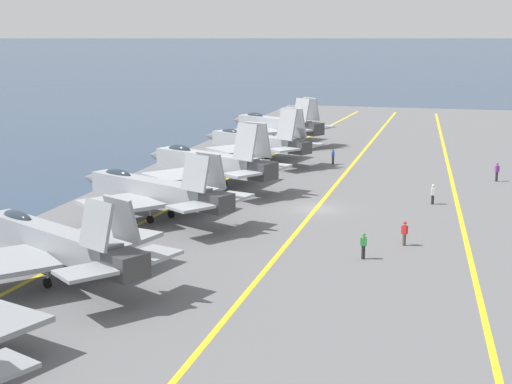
% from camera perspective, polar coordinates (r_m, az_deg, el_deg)
% --- Properties ---
extents(ground_plane, '(2000.00, 2000.00, 0.00)m').
position_cam_1_polar(ground_plane, '(65.22, 4.39, -1.56)').
color(ground_plane, navy).
extents(carrier_deck, '(170.22, 42.18, 0.40)m').
position_cam_1_polar(carrier_deck, '(65.17, 4.39, -1.39)').
color(carrier_deck, slate).
rests_on(carrier_deck, ground).
extents(deck_stripe_foul_line, '(152.94, 9.67, 0.01)m').
position_cam_1_polar(deck_stripe_foul_line, '(64.14, 14.65, -1.78)').
color(deck_stripe_foul_line, yellow).
rests_on(deck_stripe_foul_line, carrier_deck).
extents(deck_stripe_centerline, '(153.20, 0.36, 0.01)m').
position_cam_1_polar(deck_stripe_centerline, '(65.12, 4.40, -1.21)').
color(deck_stripe_centerline, yellow).
rests_on(deck_stripe_centerline, carrier_deck).
extents(deck_stripe_edge_line, '(152.89, 10.37, 0.01)m').
position_cam_1_polar(deck_stripe_edge_line, '(68.10, -5.25, -0.64)').
color(deck_stripe_edge_line, yellow).
rests_on(deck_stripe_edge_line, carrier_deck).
extents(parked_jet_second, '(13.23, 16.05, 5.79)m').
position_cam_1_polar(parked_jet_second, '(47.74, -14.44, -3.54)').
color(parked_jet_second, gray).
rests_on(parked_jet_second, carrier_deck).
extents(parked_jet_third, '(12.54, 16.27, 5.78)m').
position_cam_1_polar(parked_jet_third, '(61.48, -7.49, 0.12)').
color(parked_jet_third, '#93999E').
rests_on(parked_jet_third, carrier_deck).
extents(parked_jet_fourth, '(13.61, 15.47, 6.53)m').
position_cam_1_polar(parked_jet_fourth, '(72.82, -3.44, 2.12)').
color(parked_jet_fourth, '#9EA3A8').
rests_on(parked_jet_fourth, carrier_deck).
extents(parked_jet_fifth, '(12.12, 15.11, 6.36)m').
position_cam_1_polar(parked_jet_fifth, '(86.83, 0.04, 3.68)').
color(parked_jet_fifth, '#9EA3A8').
rests_on(parked_jet_fifth, carrier_deck).
extents(parked_jet_sixth, '(12.66, 15.13, 6.12)m').
position_cam_1_polar(parked_jet_sixth, '(101.61, 1.45, 4.92)').
color(parked_jet_sixth, '#9EA3A8').
rests_on(parked_jet_sixth, carrier_deck).
extents(crew_green_vest, '(0.28, 0.39, 1.74)m').
position_cam_1_polar(crew_green_vest, '(51.28, 7.82, -3.82)').
color(crew_green_vest, '#232328').
rests_on(crew_green_vest, carrier_deck).
extents(crew_white_vest, '(0.41, 0.31, 1.72)m').
position_cam_1_polar(crew_white_vest, '(68.01, 12.74, -0.10)').
color(crew_white_vest, '#232328').
rests_on(crew_white_vest, carrier_deck).
extents(crew_purple_vest, '(0.44, 0.46, 1.84)m').
position_cam_1_polar(crew_purple_vest, '(79.70, 17.12, 1.46)').
color(crew_purple_vest, '#232328').
rests_on(crew_purple_vest, carrier_deck).
extents(crew_blue_vest, '(0.38, 0.27, 1.66)m').
position_cam_1_polar(crew_blue_vest, '(86.08, 5.63, 2.62)').
color(crew_blue_vest, '#383328').
rests_on(crew_blue_vest, carrier_deck).
extents(crew_red_vest, '(0.41, 0.46, 1.72)m').
position_cam_1_polar(crew_red_vest, '(54.85, 10.75, -2.89)').
color(crew_red_vest, '#4C473D').
rests_on(crew_red_vest, carrier_deck).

